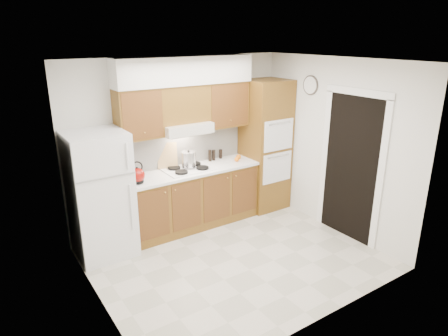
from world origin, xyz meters
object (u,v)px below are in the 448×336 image
object	(u,v)px
stock_pot	(189,159)
oven_cabinet	(265,146)
fridge	(100,195)
kettle	(137,175)

from	to	relation	value
stock_pot	oven_cabinet	bearing A→B (deg)	-3.27
fridge	kettle	world-z (taller)	fridge
kettle	stock_pot	bearing A→B (deg)	25.76
stock_pot	kettle	bearing A→B (deg)	-169.28
fridge	oven_cabinet	world-z (taller)	oven_cabinet
kettle	stock_pot	distance (m)	0.92
fridge	stock_pot	world-z (taller)	fridge
oven_cabinet	stock_pot	size ratio (longest dim) A/B	9.84
fridge	kettle	distance (m)	0.55
fridge	oven_cabinet	bearing A→B (deg)	0.70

